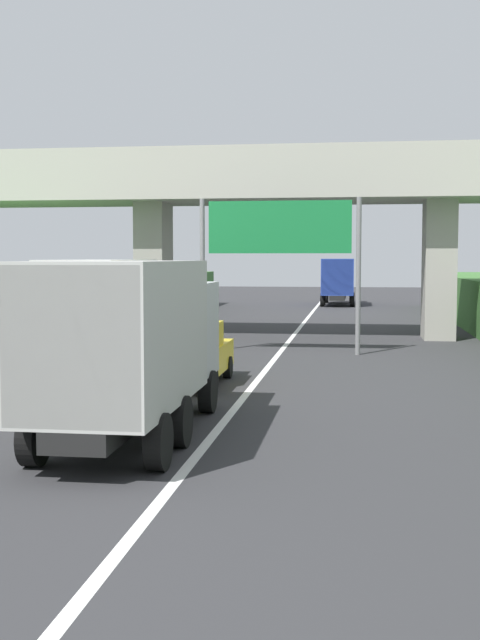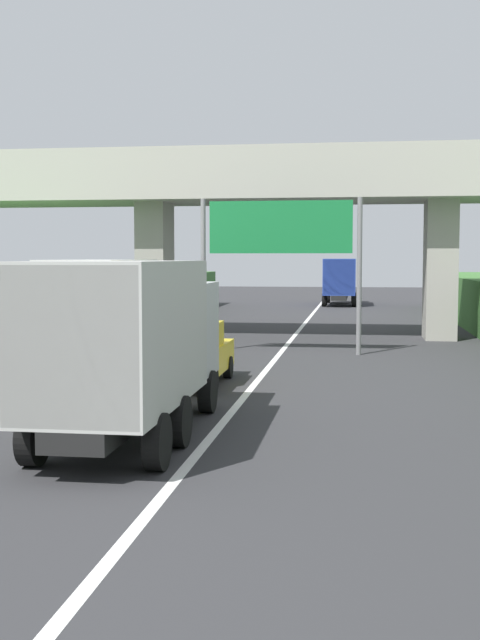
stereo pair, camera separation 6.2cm
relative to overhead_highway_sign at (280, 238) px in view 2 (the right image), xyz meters
name	(u,v)px [view 2 (the right image)]	position (x,y,z in m)	size (l,w,h in m)	color
lane_centre_stripe	(277,356)	(0.00, -0.96, -4.21)	(0.20, 99.05, 0.01)	white
overpass_bridge	(294,196)	(0.00, 6.42, 1.99)	(40.00, 4.80, 8.16)	#ADA89E
overhead_highway_sign	(280,238)	(0.00, 0.00, 0.00)	(5.88, 0.18, 5.66)	slate
truck_blue	(340,279)	(1.47, 31.56, -2.28)	(2.44, 7.30, 3.44)	black
truck_white	(109,308)	(-4.93, -4.89, -2.28)	(2.44, 7.30, 3.44)	black
truck_silver	(131,339)	(-1.50, -14.45, -2.28)	(2.44, 7.30, 3.44)	black
car_yellow	(191,354)	(-1.73, -7.63, -3.36)	(1.86, 4.10, 1.72)	gold
construction_barrel_4	(51,357)	(-6.50, -5.85, -3.75)	(0.57, 0.57, 0.90)	orange
construction_barrel_5	(89,343)	(-6.73, -1.60, -3.75)	(0.57, 0.57, 0.90)	orange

